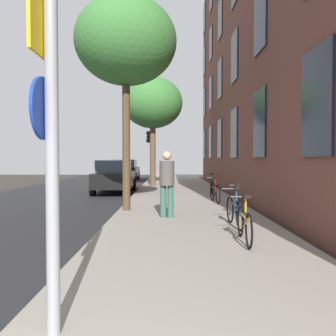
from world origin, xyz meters
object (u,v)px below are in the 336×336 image
(tree_far, at_px, (154,104))
(bicycle_2, at_px, (239,203))
(pedestrian_0, at_px, (168,180))
(bicycle_4, at_px, (213,186))
(bicycle_3, at_px, (216,192))
(traffic_light, at_px, (151,146))
(bicycle_0, at_px, (246,224))
(car_0, at_px, (116,176))
(bicycle_1, at_px, (236,211))
(tree_near, at_px, (127,42))
(sign_post, at_px, (51,126))
(car_1, at_px, (127,170))

(tree_far, relative_size, bicycle_2, 3.84)
(bicycle_2, relative_size, pedestrian_0, 0.92)
(tree_far, bearing_deg, bicycle_4, -60.25)
(tree_far, distance_m, pedestrian_0, 11.69)
(bicycle_3, bearing_deg, bicycle_2, -85.47)
(traffic_light, height_order, tree_far, tree_far)
(bicycle_0, height_order, bicycle_4, bicycle_4)
(bicycle_2, height_order, car_0, car_0)
(bicycle_2, bearing_deg, bicycle_0, -99.00)
(bicycle_1, distance_m, bicycle_3, 4.49)
(tree_far, bearing_deg, car_0, -118.22)
(tree_near, xyz_separation_m, car_0, (-1.36, 6.39, -4.43))
(sign_post, relative_size, bicycle_1, 2.02)
(traffic_light, distance_m, tree_far, 4.59)
(tree_far, bearing_deg, bicycle_1, -78.64)
(bicycle_3, distance_m, bicycle_4, 2.82)
(sign_post, relative_size, tree_far, 0.52)
(sign_post, bearing_deg, bicycle_2, 65.26)
(traffic_light, height_order, car_1, traffic_light)
(bicycle_3, xyz_separation_m, car_0, (-4.36, 4.52, 0.34))
(bicycle_0, relative_size, bicycle_2, 0.98)
(bicycle_2, distance_m, pedestrian_0, 2.11)
(tree_far, bearing_deg, sign_post, -90.56)
(traffic_light, bearing_deg, bicycle_0, -81.19)
(traffic_light, relative_size, bicycle_2, 2.15)
(bicycle_3, distance_m, car_1, 15.30)
(car_1, bearing_deg, pedestrian_0, -79.60)
(bicycle_4, bearing_deg, traffic_light, 110.00)
(sign_post, height_order, bicycle_0, sign_post)
(pedestrian_0, relative_size, car_0, 0.42)
(tree_far, bearing_deg, car_1, 109.63)
(bicycle_3, bearing_deg, bicycle_1, -91.87)
(tree_near, bearing_deg, bicycle_0, -56.44)
(car_0, bearing_deg, bicycle_3, -46.01)
(pedestrian_0, height_order, car_0, pedestrian_0)
(car_0, bearing_deg, bicycle_4, -20.40)
(traffic_light, bearing_deg, car_1, 125.73)
(bicycle_1, bearing_deg, car_0, 115.09)
(car_0, bearing_deg, tree_far, 61.78)
(tree_near, height_order, bicycle_3, tree_near)
(tree_far, xyz_separation_m, car_0, (-1.75, -3.26, -4.10))
(tree_near, xyz_separation_m, bicycle_0, (2.74, -4.14, -4.79))
(tree_far, height_order, bicycle_4, tree_far)
(bicycle_2, bearing_deg, bicycle_1, -103.44)
(bicycle_4, relative_size, car_0, 0.41)
(tree_near, height_order, car_1, tree_near)
(bicycle_3, xyz_separation_m, pedestrian_0, (-1.74, -3.24, 0.64))
(tree_far, xyz_separation_m, bicycle_2, (2.84, -10.69, -4.46))
(car_0, bearing_deg, bicycle_2, -58.27)
(traffic_light, relative_size, car_1, 0.90)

